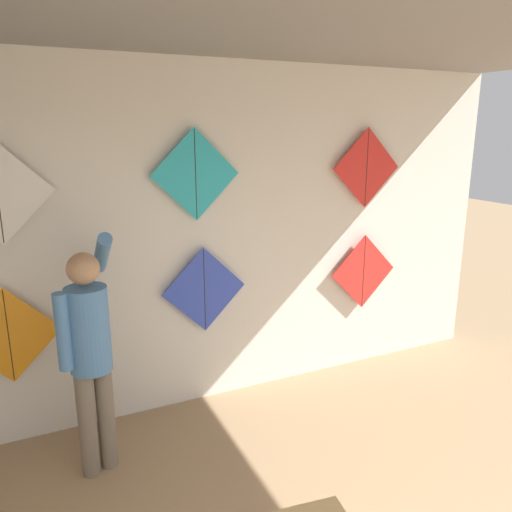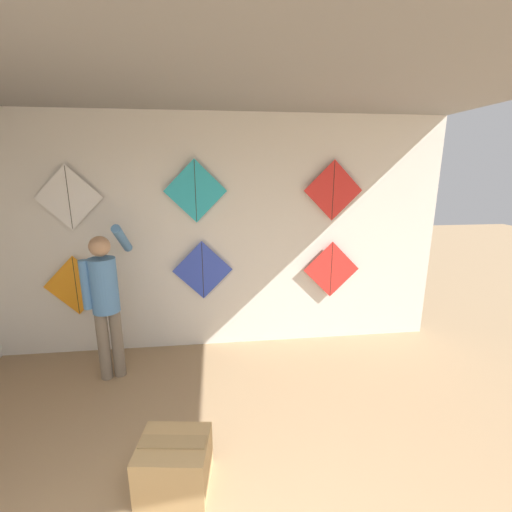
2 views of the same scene
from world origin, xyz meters
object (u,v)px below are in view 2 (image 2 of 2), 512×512
object	(u,v)px
kite_0	(76,286)
kite_1	(203,270)
kite_2	(331,270)
kite_5	(333,191)
kite_3	(69,198)
cardboard_box	(174,464)
kite_4	(195,191)
shopkeeper	(105,295)

from	to	relation	value
kite_0	kite_1	bearing A→B (deg)	0.00
kite_2	kite_5	world-z (taller)	kite_5
kite_3	kite_5	world-z (taller)	kite_5
cardboard_box	kite_4	xyz separation A→B (m)	(0.12, 1.97, 1.76)
shopkeeper	kite_0	xyz separation A→B (m)	(-0.49, 0.52, -0.06)
kite_2	kite_3	xyz separation A→B (m)	(-3.01, 0.00, 0.92)
kite_2	kite_5	size ratio (longest dim) A/B	1.00
kite_0	kite_4	size ratio (longest dim) A/B	1.00
kite_4	kite_5	size ratio (longest dim) A/B	1.00
kite_2	shopkeeper	bearing A→B (deg)	-168.49
kite_3	kite_4	bearing A→B (deg)	0.00
kite_3	kite_0	bearing A→B (deg)	180.00
cardboard_box	kite_1	bearing A→B (deg)	85.21
kite_4	kite_3	bearing A→B (deg)	180.00
cardboard_box	kite_5	distance (m)	3.15
shopkeeper	kite_1	xyz separation A→B (m)	(0.97, 0.52, 0.08)
kite_3	kite_4	distance (m)	1.36
kite_1	kite_3	bearing A→B (deg)	180.00
kite_1	kite_3	xyz separation A→B (m)	(-1.41, 0.00, 0.87)
shopkeeper	kite_4	xyz separation A→B (m)	(0.92, 0.52, 1.01)
kite_2	kite_4	world-z (taller)	kite_4
kite_1	kite_4	size ratio (longest dim) A/B	1.00
kite_0	kite_5	distance (m)	3.20
kite_0	shopkeeper	bearing A→B (deg)	-47.08
kite_0	kite_1	xyz separation A→B (m)	(1.46, 0.00, 0.13)
kite_2	kite_4	bearing A→B (deg)	180.00
kite_5	kite_2	bearing A→B (deg)	0.00
kite_1	kite_3	size ratio (longest dim) A/B	1.00
cardboard_box	kite_0	distance (m)	2.45
shopkeeper	kite_4	bearing A→B (deg)	10.80
kite_5	shopkeeper	bearing A→B (deg)	-168.35
shopkeeper	kite_4	world-z (taller)	kite_4
kite_4	kite_5	world-z (taller)	kite_4
shopkeeper	cardboard_box	world-z (taller)	shopkeeper
kite_0	kite_3	bearing A→B (deg)	0.00
cardboard_box	kite_2	bearing A→B (deg)	48.16
cardboard_box	kite_2	world-z (taller)	kite_2
kite_0	kite_4	distance (m)	1.77
shopkeeper	kite_5	bearing A→B (deg)	-7.04
shopkeeper	kite_5	distance (m)	2.78
kite_2	kite_4	distance (m)	1.91
cardboard_box	kite_5	world-z (taller)	kite_5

